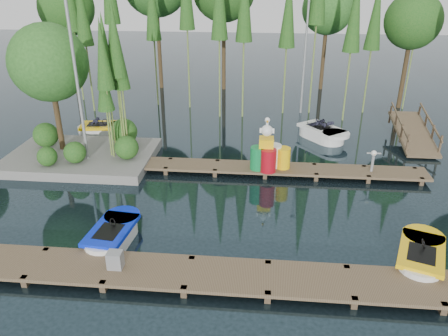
# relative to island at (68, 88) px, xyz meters

# --- Properties ---
(ground_plane) EXTENTS (90.00, 90.00, 0.00)m
(ground_plane) POSITION_rel_island_xyz_m (6.30, -3.29, -3.18)
(ground_plane) COLOR #1C2C34
(near_dock) EXTENTS (18.00, 1.50, 0.50)m
(near_dock) POSITION_rel_island_xyz_m (6.30, -7.79, -2.95)
(near_dock) COLOR brown
(near_dock) RESTS_ON ground
(far_dock) EXTENTS (15.00, 1.20, 0.50)m
(far_dock) POSITION_rel_island_xyz_m (7.30, -0.79, -2.95)
(far_dock) COLOR brown
(far_dock) RESTS_ON ground
(island) EXTENTS (6.20, 4.20, 6.75)m
(island) POSITION_rel_island_xyz_m (0.00, 0.00, 0.00)
(island) COLOR slate
(island) RESTS_ON ground
(tree_screen) EXTENTS (34.42, 18.53, 10.31)m
(tree_screen) POSITION_rel_island_xyz_m (4.26, 7.31, 2.93)
(tree_screen) COLOR #3F2F1A
(tree_screen) RESTS_ON ground
(lamp_island) EXTENTS (0.30, 0.30, 7.25)m
(lamp_island) POSITION_rel_island_xyz_m (0.80, -0.79, 1.08)
(lamp_island) COLOR gray
(lamp_island) RESTS_ON ground
(lamp_rear) EXTENTS (0.30, 0.30, 7.25)m
(lamp_rear) POSITION_rel_island_xyz_m (10.30, 7.71, 1.08)
(lamp_rear) COLOR gray
(lamp_rear) RESTS_ON ground
(ramp) EXTENTS (1.50, 3.94, 1.49)m
(ramp) POSITION_rel_island_xyz_m (15.30, 3.21, -2.60)
(ramp) COLOR brown
(ramp) RESTS_ON ground
(boat_blue) EXTENTS (1.38, 2.62, 0.85)m
(boat_blue) POSITION_rel_island_xyz_m (3.68, -6.18, -2.94)
(boat_blue) COLOR white
(boat_blue) RESTS_ON ground
(boat_yellow_near) EXTENTS (2.00, 2.86, 0.88)m
(boat_yellow_near) POSITION_rel_island_xyz_m (12.76, -6.48, -2.93)
(boat_yellow_near) COLOR white
(boat_yellow_near) RESTS_ON ground
(boat_yellow_far) EXTENTS (2.86, 1.59, 1.36)m
(boat_yellow_far) POSITION_rel_island_xyz_m (0.12, 3.02, -2.90)
(boat_yellow_far) COLOR white
(boat_yellow_far) RESTS_ON ground
(boat_white_far) EXTENTS (2.79, 3.05, 1.36)m
(boat_white_far) POSITION_rel_island_xyz_m (11.08, 3.48, -2.88)
(boat_white_far) COLOR white
(boat_white_far) RESTS_ON ground
(utility_cabinet) EXTENTS (0.40, 0.34, 0.49)m
(utility_cabinet) POSITION_rel_island_xyz_m (4.31, -7.79, -2.64)
(utility_cabinet) COLOR gray
(utility_cabinet) RESTS_ON near_dock
(yellow_barrel) EXTENTS (0.57, 0.57, 0.86)m
(yellow_barrel) POSITION_rel_island_xyz_m (9.02, -0.79, -2.45)
(yellow_barrel) COLOR yellow
(yellow_barrel) RESTS_ON far_dock
(drum_cluster) EXTENTS (1.25, 1.14, 2.15)m
(drum_cluster) POSITION_rel_island_xyz_m (8.34, -0.95, -2.25)
(drum_cluster) COLOR #0D7C39
(drum_cluster) RESTS_ON far_dock
(seagull_post) EXTENTS (0.56, 0.30, 0.89)m
(seagull_post) POSITION_rel_island_xyz_m (12.56, -0.79, -2.28)
(seagull_post) COLOR gray
(seagull_post) RESTS_ON far_dock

